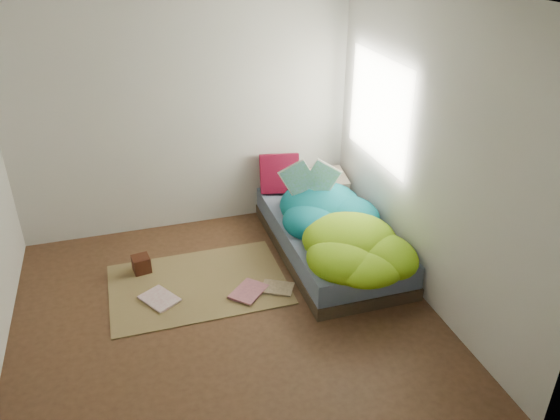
# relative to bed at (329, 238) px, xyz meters

# --- Properties ---
(ground) EXTENTS (3.50, 3.50, 0.00)m
(ground) POSITION_rel_bed_xyz_m (-1.22, -0.72, -0.17)
(ground) COLOR #442B1A
(ground) RESTS_ON ground
(room_walls) EXTENTS (3.54, 3.54, 2.62)m
(room_walls) POSITION_rel_bed_xyz_m (-1.21, -0.71, 1.46)
(room_walls) COLOR silver
(room_walls) RESTS_ON ground
(bed) EXTENTS (1.00, 2.00, 0.34)m
(bed) POSITION_rel_bed_xyz_m (0.00, 0.00, 0.00)
(bed) COLOR #31281B
(bed) RESTS_ON ground
(duvet) EXTENTS (0.96, 1.84, 0.34)m
(duvet) POSITION_rel_bed_xyz_m (0.00, -0.22, 0.34)
(duvet) COLOR #076574
(duvet) RESTS_ON bed
(rug) EXTENTS (1.60, 1.10, 0.01)m
(rug) POSITION_rel_bed_xyz_m (-1.37, -0.17, -0.16)
(rug) COLOR brown
(rug) RESTS_ON ground
(pillow_floral) EXTENTS (0.62, 0.41, 0.14)m
(pillow_floral) POSITION_rel_bed_xyz_m (0.18, 0.79, 0.24)
(pillow_floral) COLOR silver
(pillow_floral) RESTS_ON bed
(pillow_magenta) EXTENTS (0.44, 0.21, 0.42)m
(pillow_magenta) POSITION_rel_bed_xyz_m (-0.27, 0.84, 0.38)
(pillow_magenta) COLOR #490418
(pillow_magenta) RESTS_ON bed
(open_book) EXTENTS (0.50, 0.23, 0.30)m
(open_book) POSITION_rel_bed_xyz_m (-0.13, 0.25, 0.66)
(open_book) COLOR #297E31
(open_book) RESTS_ON duvet
(wooden_box) EXTENTS (0.18, 0.18, 0.16)m
(wooden_box) POSITION_rel_bed_xyz_m (-1.85, 0.19, -0.08)
(wooden_box) COLOR #35130C
(wooden_box) RESTS_ON rug
(floor_book_a) EXTENTS (0.38, 0.41, 0.03)m
(floor_book_a) POSITION_rel_bed_xyz_m (-1.84, -0.38, -0.14)
(floor_book_a) COLOR silver
(floor_book_a) RESTS_ON rug
(floor_book_b) EXTENTS (0.41, 0.41, 0.03)m
(floor_book_b) POSITION_rel_bed_xyz_m (-1.04, -0.36, -0.14)
(floor_book_b) COLOR #BF6E73
(floor_book_b) RESTS_ON rug
(floor_book_c) EXTENTS (0.35, 0.32, 0.02)m
(floor_book_c) POSITION_rel_bed_xyz_m (-0.74, -0.56, -0.15)
(floor_book_c) COLOR tan
(floor_book_c) RESTS_ON rug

